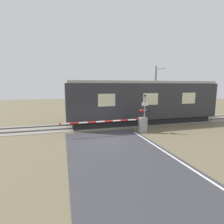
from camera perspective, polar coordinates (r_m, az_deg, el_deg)
The scene contains 7 objects.
ground_plane at distance 12.55m, azimuth -1.86°, elevation -8.57°, with size 80.00×80.00×0.00m, color #6B6047.
road_strip at distance 5.95m, azimuth 20.53°, elevation -30.45°, with size 5.58×20.00×0.02m.
track_bed at distance 16.38m, azimuth -5.33°, elevation -4.42°, with size 36.00×3.20×0.13m.
train at distance 17.55m, azimuth 10.18°, elevation 3.29°, with size 14.93×2.95×4.15m.
crossing_barrier at distance 13.99m, azimuth 7.71°, elevation -3.93°, with size 6.73×0.44×1.19m.
signal_post at distance 14.10m, azimuth 10.62°, elevation 0.36°, with size 0.97×0.26×3.02m.
catenary_pole at distance 20.93m, azimuth 14.00°, elevation 6.70°, with size 0.20×1.90×5.90m.
Camera 1 is at (-2.90, -11.64, 3.71)m, focal length 28.00 mm.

